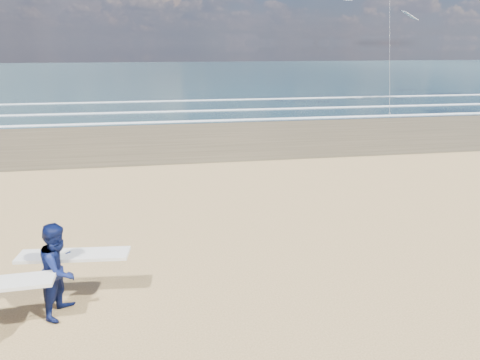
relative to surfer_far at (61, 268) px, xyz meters
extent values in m
cube|color=#493C27|center=(20.26, 16.68, -0.96)|extent=(220.00, 12.00, 0.01)
cube|color=#1A323B|center=(20.26, 70.68, -0.96)|extent=(220.00, 100.00, 0.02)
cube|color=white|center=(20.26, 21.48, -0.92)|extent=(220.00, 0.50, 0.05)
cube|color=white|center=(20.26, 26.18, -0.92)|extent=(220.00, 0.50, 0.05)
cube|color=white|center=(20.26, 32.68, -0.92)|extent=(220.00, 0.50, 0.05)
imported|color=#0C1647|center=(-0.01, -0.02, -0.01)|extent=(0.98, 1.11, 1.92)
cube|color=white|center=(0.19, 0.33, 0.10)|extent=(2.24, 0.72, 0.07)
cube|color=slate|center=(18.88, 22.45, -0.92)|extent=(0.12, 0.12, 0.10)
camera|label=1|loc=(2.26, -7.92, 4.20)|focal=32.00mm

